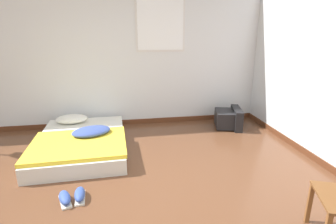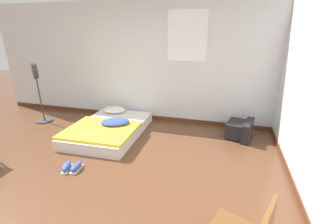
{
  "view_description": "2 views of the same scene",
  "coord_description": "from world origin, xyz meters",
  "px_view_note": "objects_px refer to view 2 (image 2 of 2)",
  "views": [
    {
      "loc": [
        0.17,
        -2.32,
        1.72
      ],
      "look_at": [
        0.85,
        1.54,
        0.5
      ],
      "focal_mm": 28.0,
      "sensor_mm": 36.0,
      "label": 1
    },
    {
      "loc": [
        1.76,
        -2.24,
        1.98
      ],
      "look_at": [
        0.73,
        1.55,
        0.56
      ],
      "focal_mm": 24.0,
      "sensor_mm": 36.0,
      "label": 2
    }
  ],
  "objects_px": {
    "mattress_bed": "(109,128)",
    "standing_fan": "(37,83)",
    "sneaker_pair": "(72,167)",
    "crt_tv": "(240,129)"
  },
  "relations": [
    {
      "from": "mattress_bed",
      "to": "sneaker_pair",
      "type": "bearing_deg",
      "value": -86.86
    },
    {
      "from": "mattress_bed",
      "to": "sneaker_pair",
      "type": "distance_m",
      "value": 1.28
    },
    {
      "from": "mattress_bed",
      "to": "standing_fan",
      "type": "relative_size",
      "value": 1.35
    },
    {
      "from": "mattress_bed",
      "to": "sneaker_pair",
      "type": "relative_size",
      "value": 5.83
    },
    {
      "from": "crt_tv",
      "to": "mattress_bed",
      "type": "bearing_deg",
      "value": -168.26
    },
    {
      "from": "crt_tv",
      "to": "sneaker_pair",
      "type": "distance_m",
      "value": 3.08
    },
    {
      "from": "crt_tv",
      "to": "sneaker_pair",
      "type": "bearing_deg",
      "value": -143.95
    },
    {
      "from": "crt_tv",
      "to": "standing_fan",
      "type": "height_order",
      "value": "standing_fan"
    },
    {
      "from": "sneaker_pair",
      "to": "standing_fan",
      "type": "bearing_deg",
      "value": 141.31
    },
    {
      "from": "sneaker_pair",
      "to": "standing_fan",
      "type": "height_order",
      "value": "standing_fan"
    }
  ]
}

